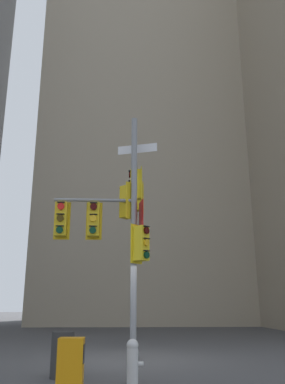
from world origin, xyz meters
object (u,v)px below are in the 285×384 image
signal_pole_assembly (121,214)px  trash_bin (62,355)px  fire_hydrant (133,360)px  newspaper_box (71,364)px

signal_pole_assembly → trash_bin: 5.12m
fire_hydrant → newspaper_box: bearing=-147.1°
fire_hydrant → newspaper_box: 1.31m
fire_hydrant → newspaper_box: newspaper_box is taller
signal_pole_assembly → fire_hydrant: bearing=-86.1°
newspaper_box → trash_bin: size_ratio=0.98×
signal_pole_assembly → trash_bin: size_ratio=7.97×
fire_hydrant → trash_bin: size_ratio=0.89×
signal_pole_assembly → newspaper_box: bearing=-100.1°
trash_bin → signal_pole_assembly: bearing=70.8°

